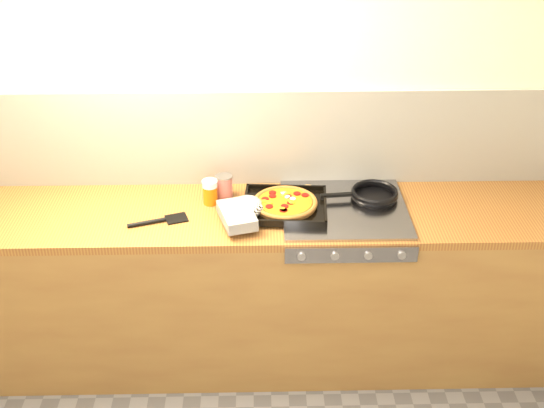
{
  "coord_description": "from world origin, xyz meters",
  "views": [
    {
      "loc": [
        0.04,
        -1.72,
        2.59
      ],
      "look_at": [
        0.1,
        1.08,
        0.95
      ],
      "focal_mm": 45.0,
      "sensor_mm": 36.0,
      "label": 1
    }
  ],
  "objects_px": {
    "tomato_can": "(224,187)",
    "frying_pan": "(373,194)",
    "pizza_on_tray": "(272,206)",
    "juice_glass": "(210,192)"
  },
  "relations": [
    {
      "from": "frying_pan",
      "to": "tomato_can",
      "type": "xyz_separation_m",
      "value": [
        -0.74,
        0.05,
        0.02
      ]
    },
    {
      "from": "tomato_can",
      "to": "frying_pan",
      "type": "bearing_deg",
      "value": -4.04
    },
    {
      "from": "pizza_on_tray",
      "to": "frying_pan",
      "type": "xyz_separation_m",
      "value": [
        0.5,
        0.12,
        -0.01
      ]
    },
    {
      "from": "pizza_on_tray",
      "to": "tomato_can",
      "type": "distance_m",
      "value": 0.29
    },
    {
      "from": "pizza_on_tray",
      "to": "juice_glass",
      "type": "height_order",
      "value": "juice_glass"
    },
    {
      "from": "pizza_on_tray",
      "to": "tomato_can",
      "type": "height_order",
      "value": "tomato_can"
    },
    {
      "from": "pizza_on_tray",
      "to": "juice_glass",
      "type": "xyz_separation_m",
      "value": [
        -0.3,
        0.11,
        0.02
      ]
    },
    {
      "from": "pizza_on_tray",
      "to": "frying_pan",
      "type": "bearing_deg",
      "value": 12.95
    },
    {
      "from": "tomato_can",
      "to": "pizza_on_tray",
      "type": "bearing_deg",
      "value": -35.78
    },
    {
      "from": "frying_pan",
      "to": "juice_glass",
      "type": "bearing_deg",
      "value": -179.54
    }
  ]
}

